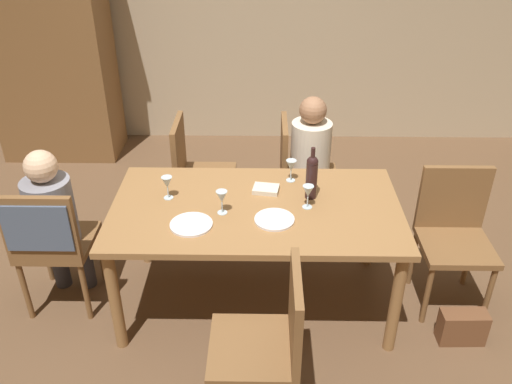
% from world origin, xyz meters
% --- Properties ---
extents(ground_plane, '(10.00, 10.00, 0.00)m').
position_xyz_m(ground_plane, '(0.00, 0.00, 0.00)').
color(ground_plane, brown).
extents(rear_room_partition, '(6.40, 0.12, 2.70)m').
position_xyz_m(rear_room_partition, '(0.00, 2.69, 1.35)').
color(rear_room_partition, tan).
rests_on(rear_room_partition, ground_plane).
extents(armoire_cabinet, '(1.18, 0.62, 2.18)m').
position_xyz_m(armoire_cabinet, '(-1.98, 2.24, 1.10)').
color(armoire_cabinet, brown).
rests_on(armoire_cabinet, ground_plane).
extents(dining_table, '(1.76, 0.97, 0.75)m').
position_xyz_m(dining_table, '(0.00, 0.00, 0.66)').
color(dining_table, olive).
rests_on(dining_table, ground_plane).
extents(chair_left_end, '(0.44, 0.46, 0.92)m').
position_xyz_m(chair_left_end, '(-1.26, -0.12, 0.59)').
color(chair_left_end, brown).
rests_on(chair_left_end, ground_plane).
extents(chair_far_right, '(0.44, 0.44, 0.92)m').
position_xyz_m(chair_far_right, '(0.31, 0.87, 0.53)').
color(chair_far_right, brown).
rests_on(chair_far_right, ground_plane).
extents(chair_near, '(0.44, 0.44, 0.92)m').
position_xyz_m(chair_near, '(0.09, -0.87, 0.53)').
color(chair_near, brown).
rests_on(chair_near, ground_plane).
extents(chair_far_left, '(0.44, 0.44, 0.92)m').
position_xyz_m(chair_far_left, '(-0.48, 0.87, 0.53)').
color(chair_far_left, brown).
rests_on(chair_far_left, ground_plane).
extents(chair_right_end, '(0.44, 0.44, 0.92)m').
position_xyz_m(chair_right_end, '(1.26, 0.09, 0.53)').
color(chair_right_end, brown).
rests_on(chair_right_end, ground_plane).
extents(person_woman_host, '(0.29, 0.34, 1.11)m').
position_xyz_m(person_woman_host, '(-1.26, 0.03, 0.64)').
color(person_woman_host, '#33333D').
rests_on(person_woman_host, ground_plane).
extents(person_man_bearded, '(0.34, 0.30, 1.12)m').
position_xyz_m(person_man_bearded, '(0.42, 0.87, 0.65)').
color(person_man_bearded, '#33333D').
rests_on(person_man_bearded, ground_plane).
extents(wine_bottle_tall_green, '(0.07, 0.07, 0.34)m').
position_xyz_m(wine_bottle_tall_green, '(0.34, 0.11, 0.90)').
color(wine_bottle_tall_green, black).
rests_on(wine_bottle_tall_green, dining_table).
extents(wine_glass_near_left, '(0.07, 0.07, 0.15)m').
position_xyz_m(wine_glass_near_left, '(0.31, -0.01, 0.85)').
color(wine_glass_near_left, silver).
rests_on(wine_glass_near_left, dining_table).
extents(wine_glass_centre, '(0.07, 0.07, 0.15)m').
position_xyz_m(wine_glass_centre, '(0.22, 0.32, 0.85)').
color(wine_glass_centre, silver).
rests_on(wine_glass_centre, dining_table).
extents(wine_glass_near_right, '(0.07, 0.07, 0.15)m').
position_xyz_m(wine_glass_near_right, '(-0.20, -0.08, 0.85)').
color(wine_glass_near_right, silver).
rests_on(wine_glass_near_right, dining_table).
extents(wine_glass_far, '(0.07, 0.07, 0.15)m').
position_xyz_m(wine_glass_far, '(-0.55, 0.09, 0.85)').
color(wine_glass_far, silver).
rests_on(wine_glass_far, dining_table).
extents(dinner_plate_host, '(0.23, 0.23, 0.01)m').
position_xyz_m(dinner_plate_host, '(0.11, -0.16, 0.75)').
color(dinner_plate_host, white).
rests_on(dinner_plate_host, dining_table).
extents(dinner_plate_guest_left, '(0.25, 0.25, 0.01)m').
position_xyz_m(dinner_plate_guest_left, '(-0.37, -0.21, 0.75)').
color(dinner_plate_guest_left, white).
rests_on(dinner_plate_guest_left, dining_table).
extents(folded_napkin, '(0.18, 0.14, 0.03)m').
position_xyz_m(folded_napkin, '(0.06, 0.18, 0.76)').
color(folded_napkin, beige).
rests_on(folded_napkin, dining_table).
extents(handbag, '(0.28, 0.13, 0.22)m').
position_xyz_m(handbag, '(1.26, -0.35, 0.11)').
color(handbag, brown).
rests_on(handbag, ground_plane).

